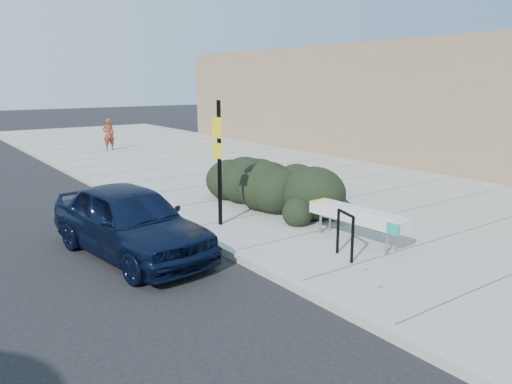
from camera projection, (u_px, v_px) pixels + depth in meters
ground at (234, 258)px, 10.25m from camera, size 120.00×120.00×0.00m
sidewalk_near at (289, 183)px, 17.39m from camera, size 11.20×50.00×0.15m
curb_near at (137, 206)px, 14.18m from camera, size 0.22×50.00×0.17m
building_near at (482, 104)px, 20.05m from camera, size 6.00×36.00×5.00m
bench at (357, 216)px, 10.71m from camera, size 0.63×2.43×0.72m
bike_rack at (345, 230)px, 9.70m from camera, size 0.23×0.62×0.93m
sign_post at (219, 156)px, 11.72m from camera, size 0.13×0.34×2.97m
hedge at (282, 177)px, 13.89m from camera, size 2.67×4.49×1.59m
sedan_navy at (130, 221)px, 10.25m from camera, size 2.32×4.57×1.49m
pedestrian at (109, 134)px, 24.88m from camera, size 0.59×0.40×1.58m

